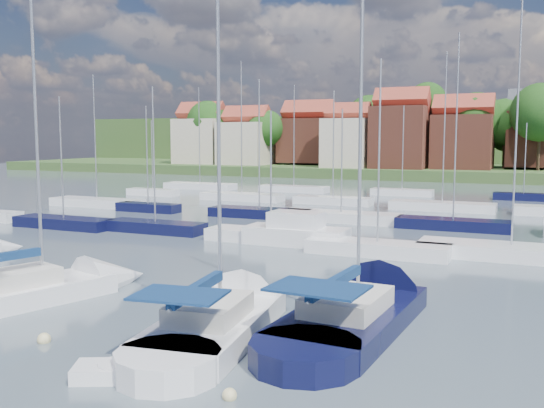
% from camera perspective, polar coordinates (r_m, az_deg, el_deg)
% --- Properties ---
extents(ground, '(260.00, 260.00, 0.00)m').
position_cam_1_polar(ground, '(58.85, 14.40, -0.96)').
color(ground, '#45515D').
rests_on(ground, ground).
extents(sailboat_left, '(5.94, 11.20, 14.76)m').
position_cam_1_polar(sailboat_left, '(29.59, -19.46, -7.51)').
color(sailboat_left, white).
rests_on(sailboat_left, ground).
extents(sailboat_centre, '(5.01, 12.70, 16.75)m').
position_cam_1_polar(sailboat_centre, '(23.97, -3.97, -10.41)').
color(sailboat_centre, white).
rests_on(sailboat_centre, ground).
extents(sailboat_navy, '(4.38, 13.94, 18.95)m').
position_cam_1_polar(sailboat_navy, '(25.34, 9.06, -9.56)').
color(sailboat_navy, black).
rests_on(sailboat_navy, ground).
extents(tender, '(2.89, 2.25, 0.57)m').
position_cam_1_polar(tender, '(19.48, -14.30, -15.02)').
color(tender, white).
rests_on(tender, ground).
extents(buoy_c, '(0.48, 0.48, 0.48)m').
position_cam_1_polar(buoy_c, '(23.47, -20.65, -12.08)').
color(buoy_c, beige).
rests_on(buoy_c, ground).
extents(buoy_d, '(0.42, 0.42, 0.42)m').
position_cam_1_polar(buoy_d, '(17.72, -4.02, -17.83)').
color(buoy_d, beige).
rests_on(buoy_d, ground).
extents(buoy_e, '(0.42, 0.42, 0.42)m').
position_cam_1_polar(buoy_e, '(26.50, 9.89, -9.64)').
color(buoy_e, '#D85914').
rests_on(buoy_e, ground).
extents(buoy_h, '(0.48, 0.48, 0.48)m').
position_cam_1_polar(buoy_h, '(19.97, -11.45, -15.07)').
color(buoy_h, '#D85914').
rests_on(buoy_h, ground).
extents(marina_field, '(79.62, 41.41, 15.93)m').
position_cam_1_polar(marina_field, '(53.74, 15.54, -1.21)').
color(marina_field, white).
rests_on(marina_field, ground).
extents(far_shore_town, '(212.46, 90.00, 22.27)m').
position_cam_1_polar(far_shore_town, '(150.47, 21.30, 4.87)').
color(far_shore_town, '#3E5128').
rests_on(far_shore_town, ground).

